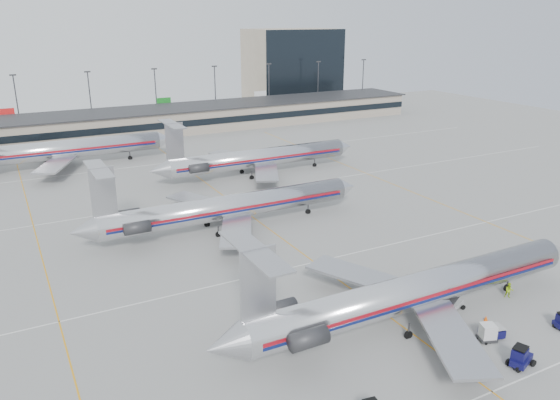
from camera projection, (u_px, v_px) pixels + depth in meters
ground at (362, 297)px, 59.67m from camera, size 260.00×260.00×0.00m
apron_markings at (314, 262)px, 68.05m from camera, size 160.00×0.15×0.02m
terminal at (138, 122)px, 140.76m from camera, size 162.00×17.00×6.25m
light_mast_row at (124, 94)px, 150.78m from camera, size 163.60×0.40×15.28m
distant_building at (292, 66)px, 190.32m from camera, size 30.00×20.00×25.00m
jet_foreground at (410, 292)px, 53.73m from camera, size 44.31×26.09×11.60m
jet_second_row at (224, 207)px, 77.60m from camera, size 43.52×25.63×11.39m
jet_third_row at (256, 158)px, 104.34m from camera, size 42.53×26.16×11.63m
jet_back_row at (56, 150)px, 109.19m from camera, size 46.34×28.51×12.67m
tug_center at (521, 357)px, 47.57m from camera, size 2.75×2.02×2.01m
cart_inner at (475, 370)px, 46.49m from camera, size 1.85×1.43×0.95m
cart_outer at (492, 332)px, 51.85m from camera, size 2.39×1.91×1.20m
uld_container at (488, 333)px, 51.40m from camera, size 1.96×1.81×1.69m
belt_loader at (451, 305)px, 56.81m from camera, size 4.48×2.47×2.29m
ramp_worker_near at (462, 334)px, 51.09m from camera, size 0.80×0.76×1.84m
ramp_worker_far at (509, 290)px, 59.21m from camera, size 1.08×1.07×1.76m
cone_right at (486, 318)px, 54.93m from camera, size 0.48×0.48×0.55m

